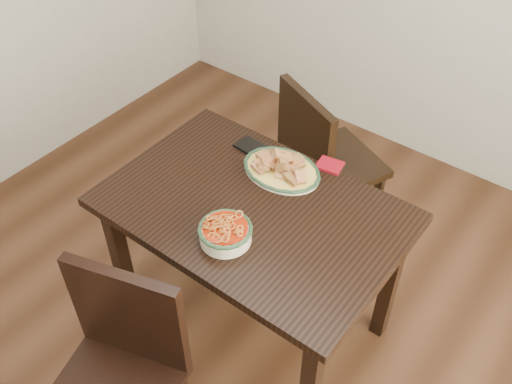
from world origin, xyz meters
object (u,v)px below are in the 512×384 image
Objects in this scene: chair_far at (321,158)px; smartphone at (255,149)px; noodle_bowl at (225,231)px; fish_plate at (282,164)px; chair_near at (120,368)px; dining_table at (253,225)px.

chair_far is 0.48m from smartphone.
fish_plate is at bearing 97.42° from noodle_bowl.
smartphone is at bearing 116.10° from noodle_bowl.
fish_plate reaches higher than noodle_bowl.
chair_near is 4.47× the size of noodle_bowl.
noodle_bowl reaches higher than dining_table.
dining_table is 3.45× the size of fish_plate.
fish_plate is 0.43m from noodle_bowl.
dining_table is at bearing -49.68° from smartphone.
dining_table is 6.72× the size of smartphone.
chair_far reaches higher than smartphone.
chair_near reaches higher than noodle_bowl.
noodle_bowl is (0.12, -0.87, 0.29)m from chair_far.
chair_far is 4.47× the size of noodle_bowl.
noodle_bowl is (0.06, -0.42, -0.00)m from fish_plate.
smartphone is (-0.11, -0.39, 0.26)m from chair_far.
smartphone is (-0.18, 0.05, -0.04)m from fish_plate.
dining_table is 0.27m from fish_plate.
chair_near reaches higher than fish_plate.
noodle_bowl is at bearing 66.30° from chair_near.
fish_plate is at bearing -11.48° from smartphone.
fish_plate is 0.19m from smartphone.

